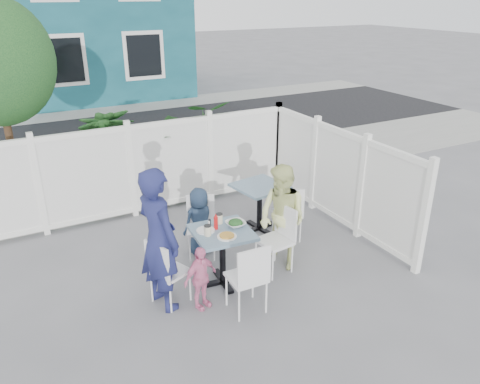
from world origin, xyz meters
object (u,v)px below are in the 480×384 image
spare_table (260,195)px  chair_back (201,221)px  chair_right (279,234)px  woman (282,218)px  chair_near (249,274)px  man (159,240)px  main_table (222,243)px  chair_left (165,268)px  toddler (200,278)px  boy (200,221)px

spare_table → chair_back: size_ratio=0.93×
chair_right → woman: woman is taller
chair_near → man: bearing=143.2°
spare_table → chair_right: size_ratio=0.89×
main_table → chair_near: bearing=-90.2°
chair_right → woman: 0.23m
chair_left → toddler: (0.35, -0.26, -0.10)m
chair_near → toddler: chair_near is taller
chair_left → chair_right: chair_right is taller
boy → toddler: (-0.53, -1.22, -0.10)m
spare_table → chair_near: 2.18m
main_table → chair_back: (0.07, 0.84, -0.08)m
chair_near → boy: bearing=89.0°
chair_right → boy: size_ratio=0.92×
woman → chair_back: bearing=-148.0°
boy → chair_back: bearing=88.6°
chair_left → chair_back: chair_back is taller
chair_near → man: 1.14m
main_table → spare_table: 1.63m
woman → toddler: woman is taller
spare_table → chair_back: 1.17m
chair_near → main_table: bearing=91.2°
chair_right → chair_back: (-0.77, 0.90, -0.02)m
chair_back → chair_right: bearing=153.0°
chair_back → woman: (0.85, -0.82, 0.22)m
chair_right → man: size_ratio=0.52×
boy → chair_left: bearing=40.3°
chair_near → chair_left: bearing=143.4°
main_table → boy: 0.89m
man → chair_right: bearing=-104.7°
man → toddler: (0.39, -0.29, -0.49)m
chair_left → spare_table: bearing=98.3°
chair_near → man: man is taller
main_table → spare_table: same height
chair_right → chair_back: bearing=33.0°
chair_right → boy: (-0.77, 0.93, -0.04)m
main_table → spare_table: bearing=42.4°
chair_right → chair_near: size_ratio=1.00×
spare_table → chair_left: chair_left is taller
main_table → chair_right: (0.83, -0.06, -0.06)m
man → toddler: bearing=-141.2°
woman → chair_left: bearing=-100.5°
chair_right → woman: bearing=-57.0°
chair_right → woman: size_ratio=0.63×
chair_right → toddler: 1.34m
chair_left → toddler: chair_left is taller
chair_left → man: bearing=-154.1°
chair_left → man: size_ratio=0.49×
chair_back → man: bearing=66.6°
chair_left → chair_near: 1.04m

